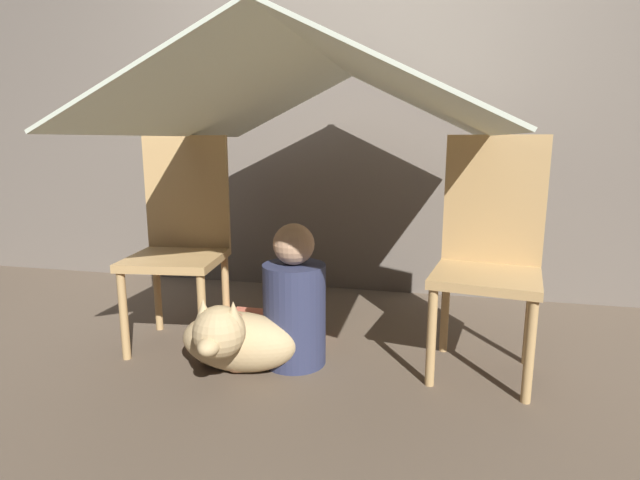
# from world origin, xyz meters

# --- Properties ---
(ground_plane) EXTENTS (8.80, 8.80, 0.00)m
(ground_plane) POSITION_xyz_m (0.00, 0.00, 0.00)
(ground_plane) COLOR brown
(wall_back) EXTENTS (7.00, 0.05, 2.50)m
(wall_back) POSITION_xyz_m (0.00, 1.29, 1.25)
(wall_back) COLOR #6B6056
(wall_back) RESTS_ON ground_plane
(chair_left) EXTENTS (0.45, 0.45, 0.97)m
(chair_left) POSITION_xyz_m (-0.69, 0.29, 0.51)
(chair_left) COLOR tan
(chair_left) RESTS_ON ground_plane
(chair_right) EXTENTS (0.47, 0.47, 0.97)m
(chair_right) POSITION_xyz_m (0.69, 0.29, 0.51)
(chair_right) COLOR tan
(chair_right) RESTS_ON ground_plane
(sheet_canopy) EXTENTS (1.36, 1.58, 0.34)m
(sheet_canopy) POSITION_xyz_m (0.00, 0.20, 1.13)
(sheet_canopy) COLOR silver
(person_front) EXTENTS (0.27, 0.27, 0.61)m
(person_front) POSITION_xyz_m (-0.10, 0.14, 0.26)
(person_front) COLOR #2D3351
(person_front) RESTS_ON ground_plane
(dog) EXTENTS (0.50, 0.44, 0.36)m
(dog) POSITION_xyz_m (-0.30, -0.03, 0.15)
(dog) COLOR tan
(dog) RESTS_ON ground_plane
(floor_cushion) EXTENTS (0.45, 0.36, 0.10)m
(floor_cushion) POSITION_xyz_m (-0.28, 0.32, 0.05)
(floor_cushion) COLOR #CC664C
(floor_cushion) RESTS_ON ground_plane
(plush_toy) EXTENTS (0.16, 0.16, 0.25)m
(plush_toy) POSITION_xyz_m (-0.30, -0.00, 0.10)
(plush_toy) COLOR tan
(plush_toy) RESTS_ON ground_plane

